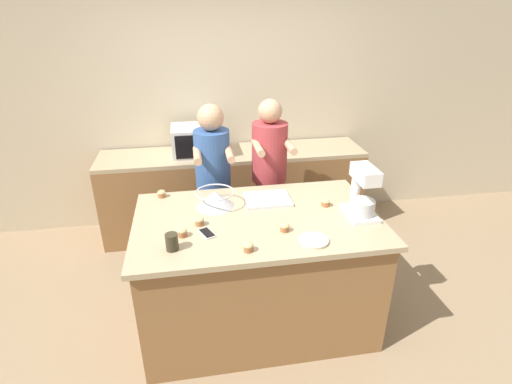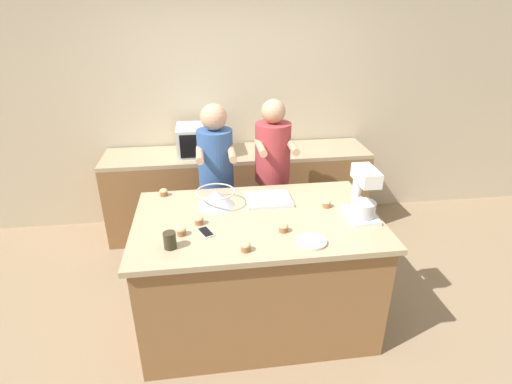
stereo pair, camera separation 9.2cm
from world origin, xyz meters
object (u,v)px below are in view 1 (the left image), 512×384
Objects in this scene: stand_mixer at (362,195)px; cupcake_4 at (326,202)px; person_right at (269,181)px; mixing_bowl at (215,198)px; baking_tray at (268,199)px; cupcake_0 at (162,194)px; drinking_glass at (172,242)px; microwave_oven at (196,141)px; cupcake_1 at (182,232)px; cupcake_2 at (285,227)px; cell_phone at (207,233)px; cupcake_3 at (200,221)px; cupcake_5 at (248,247)px; small_plate at (313,240)px; person_left at (214,185)px.

cupcake_4 is (-0.20, 0.19, -0.14)m from stand_mixer.
mixing_bowl is at bearing -131.85° from person_right.
cupcake_0 is at bearing 165.58° from baking_tray.
mixing_bowl reaches higher than drinking_glass.
mixing_bowl is 0.41m from baking_tray.
microwave_oven is at bearing 94.23° from mixing_bowl.
cupcake_0 and cupcake_4 have the same top height.
cupcake_1 is 0.69m from cupcake_2.
cell_phone is at bearing -164.32° from cupcake_4.
mixing_bowl is at bearing 162.39° from stand_mixer.
mixing_bowl is at bearing 58.00° from cupcake_1.
stand_mixer is 5.94× the size of cupcake_4.
cupcake_5 is (0.29, -0.38, 0.00)m from cupcake_3.
small_plate is 0.53m from cupcake_4.
microwave_oven is 3.07× the size of cell_phone.
baking_tray is 0.85m from cupcake_0.
cell_phone is 0.16m from cupcake_1.
cell_phone is (-1.12, -0.07, -0.16)m from stand_mixer.
person_right is at bearing 21.50° from cupcake_0.
cupcake_4 and cupcake_5 have the same top height.
stand_mixer is at bearing -43.01° from person_left.
person_left is 24.58× the size of cupcake_1.
cupcake_0 is at bearing 163.40° from cupcake_4.
microwave_oven is 7.62× the size of cupcake_5.
cupcake_0 is (-0.10, 0.78, -0.02)m from drinking_glass.
cupcake_0 is 0.65m from cupcake_1.
cupcake_3 is at bearing 127.17° from cupcake_5.
cupcake_3 is (0.18, 0.28, -0.02)m from drinking_glass.
cupcake_2 is at bearing 133.40° from small_plate.
cupcake_2 is at bearing -95.83° from person_right.
drinking_glass is 1.22m from cupcake_4.
microwave_oven is at bearing 88.58° from cupcake_3.
mixing_bowl is 0.61× the size of microwave_oven.
person_left is at bearing 111.13° from cupcake_2.
cupcake_4 is at bearing 7.70° from cupcake_3.
cupcake_1 reaches higher than small_plate.
cell_phone is 0.35m from cupcake_5.
cupcake_0 and cupcake_3 have the same top height.
stand_mixer is 0.78× the size of microwave_oven.
drinking_glass is at bearing -113.43° from cupcake_1.
microwave_oven is 2.00m from small_plate.
person_right is 1.08m from stand_mixer.
baking_tray is (-0.13, -0.59, 0.11)m from person_right.
small_plate is at bearing -46.05° from mixing_bowl.
cupcake_3 is (-0.04, -1.53, -0.10)m from microwave_oven.
microwave_oven is at bearing 110.05° from small_plate.
person_left is at bearing 74.59° from cupcake_1.
small_plate is 3.07× the size of cupcake_0.
drinking_glass is at bearing -106.48° from person_left.
mixing_bowl is 4.65× the size of cupcake_0.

